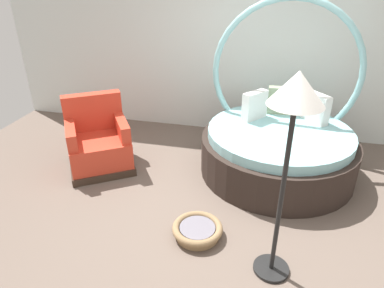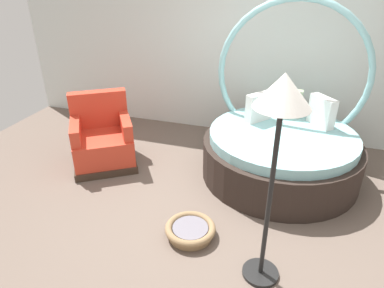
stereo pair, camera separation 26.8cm
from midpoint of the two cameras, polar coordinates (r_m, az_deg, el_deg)
The scene contains 6 objects.
ground_plane at distance 3.91m, azimuth 7.32°, elevation -11.42°, with size 8.00×8.00×0.02m, color #66564C.
back_wall at distance 5.35m, azimuth 13.11°, elevation 16.77°, with size 8.00×0.12×3.01m, color silver.
round_daybed at distance 4.56m, azimuth 16.28°, elevation -0.11°, with size 1.96×1.96×2.14m.
red_armchair at distance 4.78m, azimuth -13.03°, elevation 0.57°, with size 1.11×1.11×0.94m.
pet_basket at distance 3.56m, azimuth 1.95°, elevation -14.14°, with size 0.51×0.51×0.13m.
floor_lamp at distance 2.46m, azimuth 17.52°, elevation 4.74°, with size 0.40×0.40×1.82m.
Camera 2 is at (0.58, -2.99, 2.43)m, focal length 32.16 mm.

